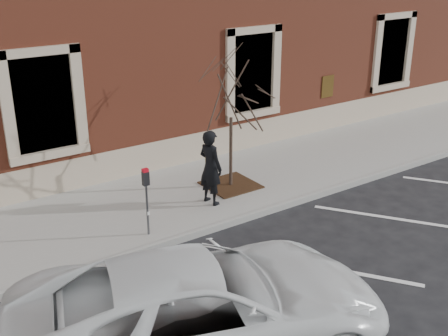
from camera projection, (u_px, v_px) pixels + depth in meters
ground at (239, 222)px, 12.59m from camera, size 120.00×120.00×0.00m
sidewalk_near at (198, 192)px, 13.90m from camera, size 40.00×3.50×0.15m
curb_near at (241, 219)px, 12.52m from camera, size 40.00×0.12×0.15m
parking_stripes at (306, 264)px, 10.90m from camera, size 28.00×4.40×0.01m
building_civic at (91, 8)px, 17.03m from camera, size 40.00×8.62×8.00m
man at (211, 167)px, 12.85m from camera, size 0.54×0.72×1.77m
parking_meter at (146, 189)px, 11.36m from camera, size 0.13×0.10×1.47m
tree_grate at (231, 185)px, 14.11m from camera, size 1.23×1.23×0.03m
sapling at (231, 98)px, 13.29m from camera, size 1.93×1.93×3.22m
white_truck at (201, 307)px, 8.30m from camera, size 6.17×4.19×1.57m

